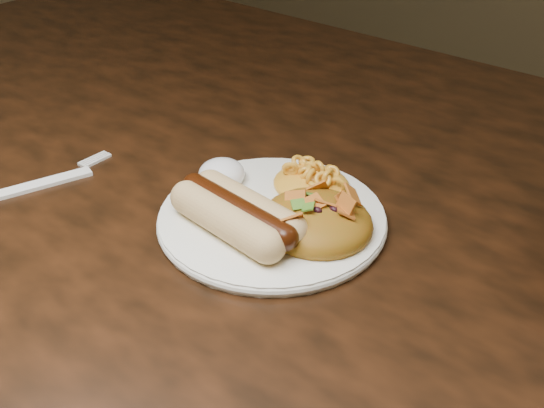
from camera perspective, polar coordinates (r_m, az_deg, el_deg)
The scene contains 7 objects.
table at distance 0.69m, azimuth 1.00°, elevation -5.16°, with size 1.60×0.90×0.75m.
plate at distance 0.58m, azimuth 0.00°, elevation -1.27°, with size 0.21×0.21×0.01m, color white.
hotdog at distance 0.55m, azimuth -3.16°, elevation -0.79°, with size 0.12×0.07×0.03m.
mac_and_cheese at distance 0.61m, azimuth 3.60°, elevation 2.60°, with size 0.08×0.07×0.03m, color #FBA032.
sour_cream at distance 0.62m, azimuth -4.55°, elevation 3.19°, with size 0.05×0.05×0.03m, color white.
taco_salad at distance 0.55m, azimuth 4.02°, elevation -0.74°, with size 0.10×0.10×0.04m.
fork at distance 0.68m, azimuth -19.95°, elevation 1.71°, with size 0.02×0.12×0.00m, color white.
Camera 1 is at (0.33, -0.42, 1.09)m, focal length 42.00 mm.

